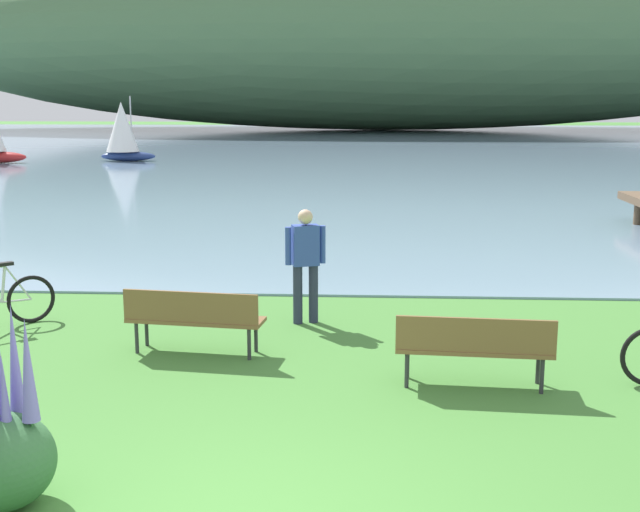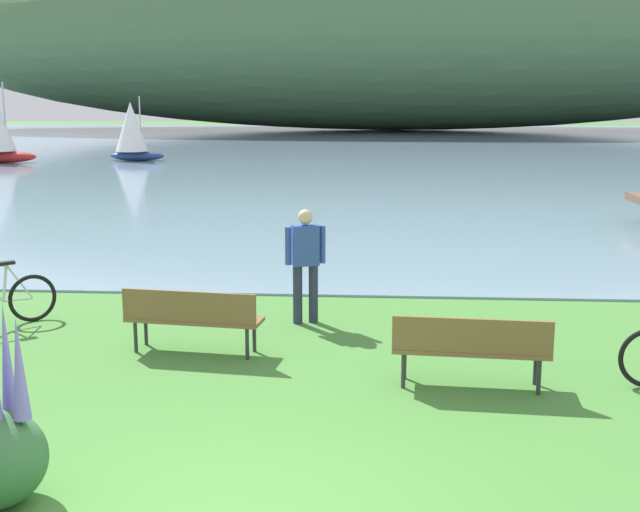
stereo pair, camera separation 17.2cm
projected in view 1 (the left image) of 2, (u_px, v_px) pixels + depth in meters
The scene contains 7 objects.
bay_water at pixel (350, 147), 52.89m from camera, with size 180.00×80.00×0.04m, color #7A99B2.
distant_hillside at pixel (385, 35), 77.54m from camera, with size 93.21×28.00×17.93m, color #4C7047.
park_bench_near_camera at pixel (474, 345), 9.34m from camera, with size 1.83×0.61×0.88m.
park_bench_further_along at pixel (194, 316), 10.56m from camera, with size 1.85×0.71×0.88m.
person_at_shoreline at pixel (305, 259), 11.95m from camera, with size 0.58×0.33×1.71m.
echium_bush_closest_to_camera at pixel (3, 451), 6.62m from camera, with size 0.85×0.85×1.69m.
sailboat_nearest_to_shore at pixel (123, 131), 41.27m from camera, with size 2.82×1.72×3.28m.
Camera 1 is at (0.90, -5.68, 3.34)m, focal length 45.56 mm.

